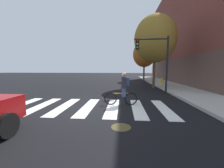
{
  "coord_description": "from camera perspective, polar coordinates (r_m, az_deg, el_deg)",
  "views": [
    {
      "loc": [
        2.0,
        -6.32,
        1.85
      ],
      "look_at": [
        1.4,
        0.98,
        1.03
      ],
      "focal_mm": 21.51,
      "sensor_mm": 36.0,
      "label": 1
    }
  ],
  "objects": [
    {
      "name": "ground_plane",
      "position": [
        6.88,
        -12.55,
        -9.4
      ],
      "size": [
        120.0,
        120.0,
        0.0
      ],
      "primitive_type": "plane",
      "color": "black"
    },
    {
      "name": "crosswalk_stripes",
      "position": [
        6.8,
        -10.01,
        -9.49
      ],
      "size": [
        7.76,
        3.21,
        0.01
      ],
      "color": "silver",
      "rests_on": "ground"
    },
    {
      "name": "manhole_cover",
      "position": [
        4.52,
        3.85,
        -17.77
      ],
      "size": [
        0.64,
        0.64,
        0.01
      ],
      "primitive_type": "cylinder",
      "color": "#473D1E",
      "rests_on": "ground"
    },
    {
      "name": "cyclist",
      "position": [
        6.89,
        4.78,
        -2.07
      ],
      "size": [
        1.71,
        0.37,
        1.69
      ],
      "color": "black",
      "rests_on": "ground"
    },
    {
      "name": "traffic_light_near",
      "position": [
        10.43,
        18.06,
        11.6
      ],
      "size": [
        2.47,
        0.28,
        4.2
      ],
      "color": "black",
      "rests_on": "ground"
    },
    {
      "name": "fire_hydrant",
      "position": [
        15.3,
        20.34,
        1.0
      ],
      "size": [
        0.33,
        0.22,
        0.78
      ],
      "color": "gold",
      "rests_on": "sidewalk"
    },
    {
      "name": "street_tree_near",
      "position": [
        14.14,
        17.81,
        17.77
      ],
      "size": [
        3.93,
        3.93,
        6.99
      ],
      "color": "#4C3823",
      "rests_on": "ground"
    },
    {
      "name": "street_tree_mid",
      "position": [
        21.56,
        13.58,
        12.22
      ],
      "size": [
        3.43,
        3.43,
        6.11
      ],
      "color": "#4C3823",
      "rests_on": "ground"
    }
  ]
}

